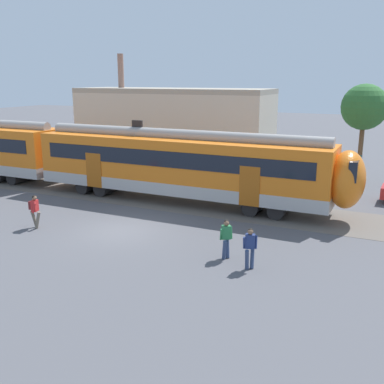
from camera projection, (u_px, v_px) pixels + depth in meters
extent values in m
plane|color=#515156|center=(121.00, 231.00, 21.74)|extent=(160.00, 160.00, 0.00)
cube|color=#605951|center=(38.00, 183.00, 31.54)|extent=(80.00, 4.40, 0.01)
cube|color=#B2ADA8|center=(178.00, 184.00, 26.75)|extent=(18.00, 3.06, 0.70)
cube|color=orange|center=(177.00, 159.00, 26.36)|extent=(18.00, 3.00, 2.40)
cube|color=black|center=(165.00, 159.00, 24.99)|extent=(16.56, 0.03, 0.90)
cube|color=#AC5413|center=(249.00, 186.00, 23.20)|extent=(1.10, 0.04, 2.10)
cube|color=#AC5413|center=(94.00, 170.00, 27.28)|extent=(1.10, 0.04, 2.10)
cylinder|color=gray|center=(177.00, 135.00, 26.03)|extent=(17.64, 0.70, 0.70)
cube|color=black|center=(137.00, 124.00, 27.00)|extent=(0.70, 0.12, 0.40)
cylinder|color=black|center=(281.00, 206.00, 24.30)|extent=(0.90, 2.40, 0.90)
cylinder|color=black|center=(256.00, 203.00, 24.88)|extent=(0.90, 2.40, 0.90)
cylinder|color=black|center=(110.00, 186.00, 28.91)|extent=(0.90, 2.40, 0.90)
cylinder|color=black|center=(93.00, 184.00, 29.49)|extent=(0.90, 2.40, 0.90)
ellipsoid|color=orange|center=(347.00, 180.00, 22.51)|extent=(1.80, 2.85, 2.95)
cube|color=black|center=(355.00, 168.00, 22.22)|extent=(0.40, 2.40, 1.00)
cylinder|color=black|center=(24.00, 176.00, 31.98)|extent=(0.90, 2.40, 0.90)
cylinder|color=black|center=(9.00, 174.00, 32.56)|extent=(0.90, 2.40, 0.90)
cylinder|color=#6B6051|center=(38.00, 220.00, 21.98)|extent=(0.38, 0.24, 0.87)
cylinder|color=#6B6051|center=(34.00, 219.00, 22.20)|extent=(0.38, 0.24, 0.87)
cube|color=red|center=(35.00, 206.00, 21.91)|extent=(0.33, 0.41, 0.56)
cylinder|color=red|center=(36.00, 205.00, 22.15)|extent=(0.26, 0.15, 0.52)
cylinder|color=red|center=(34.00, 208.00, 21.70)|extent=(0.26, 0.15, 0.52)
sphere|color=brown|center=(34.00, 198.00, 21.82)|extent=(0.22, 0.22, 0.22)
sphere|color=black|center=(34.00, 197.00, 21.81)|extent=(0.20, 0.20, 0.20)
cube|color=maroon|center=(31.00, 205.00, 21.94)|extent=(0.23, 0.31, 0.40)
cylinder|color=navy|center=(224.00, 250.00, 18.16)|extent=(0.31, 0.38, 0.87)
cylinder|color=navy|center=(227.00, 247.00, 18.45)|extent=(0.31, 0.38, 0.87)
cube|color=#2D7F47|center=(226.00, 232.00, 18.13)|extent=(0.43, 0.39, 0.56)
cylinder|color=#2D7F47|center=(231.00, 233.00, 18.25)|extent=(0.21, 0.26, 0.52)
cylinder|color=#2D7F47|center=(221.00, 234.00, 18.05)|extent=(0.21, 0.26, 0.52)
sphere|color=brown|center=(226.00, 223.00, 18.02)|extent=(0.22, 0.22, 0.22)
sphere|color=black|center=(226.00, 222.00, 18.03)|extent=(0.20, 0.20, 0.20)
cube|color=black|center=(225.00, 230.00, 18.30)|extent=(0.32, 0.28, 0.40)
cylinder|color=navy|center=(247.00, 260.00, 17.19)|extent=(0.23, 0.38, 0.87)
cylinder|color=navy|center=(252.00, 257.00, 17.42)|extent=(0.23, 0.38, 0.87)
cube|color=navy|center=(250.00, 241.00, 17.13)|extent=(0.41, 0.32, 0.56)
cylinder|color=navy|center=(256.00, 242.00, 17.18)|extent=(0.14, 0.26, 0.52)
cylinder|color=navy|center=(244.00, 243.00, 17.11)|extent=(0.14, 0.26, 0.52)
sphere|color=brown|center=(250.00, 232.00, 17.02)|extent=(0.22, 0.22, 0.22)
sphere|color=black|center=(250.00, 231.00, 17.03)|extent=(0.20, 0.20, 0.20)
cube|color=navy|center=(251.00, 239.00, 17.30)|extent=(0.31, 0.22, 0.40)
cube|color=beige|center=(172.00, 130.00, 37.28)|extent=(16.33, 5.00, 6.00)
cube|color=#9F9686|center=(172.00, 91.00, 36.49)|extent=(16.33, 5.00, 0.40)
cylinder|color=#8C6656|center=(121.00, 73.00, 38.17)|extent=(0.50, 0.50, 3.20)
cylinder|color=brown|center=(360.00, 153.00, 31.25)|extent=(0.32, 0.32, 4.20)
sphere|color=#2D662D|center=(364.00, 107.00, 30.46)|extent=(3.12, 3.12, 3.12)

